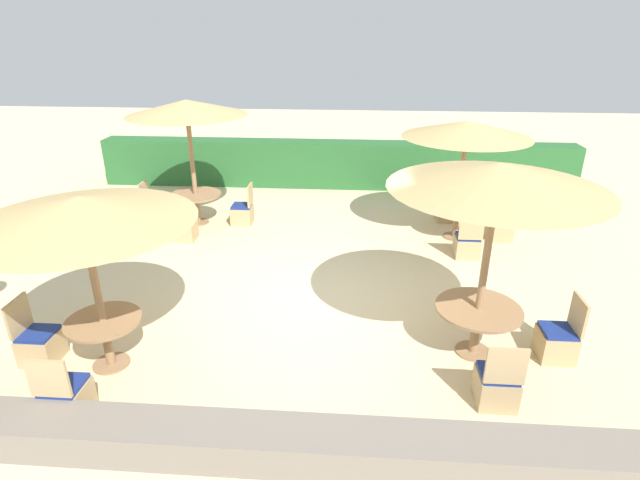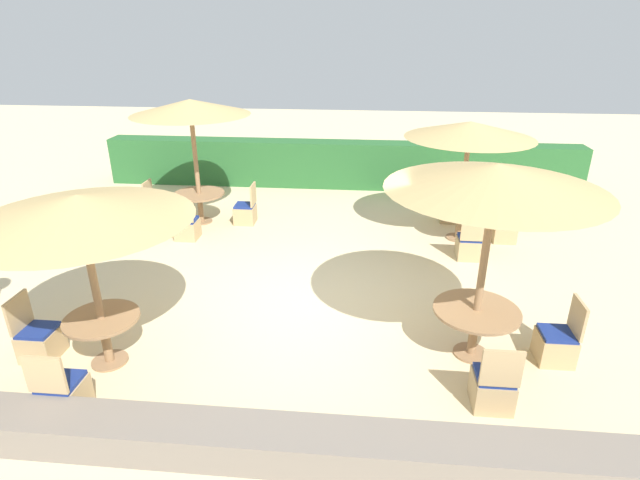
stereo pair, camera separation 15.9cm
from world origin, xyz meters
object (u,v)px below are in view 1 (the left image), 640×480
patio_chair_back_right_south (467,244)px  patio_chair_front_left_west (39,344)px  patio_chair_front_right_east (557,341)px  patio_chair_back_left_south (184,228)px  round_table_back_right (457,212)px  round_table_back_left (196,199)px  patio_chair_back_left_east (243,213)px  parasol_back_right (467,130)px  round_table_front_left (105,331)px  patio_chair_front_left_south (66,398)px  parasol_front_right (498,177)px  round_table_front_right (478,316)px  patio_chair_back_right_north (446,209)px  patio_chair_front_right_south (497,385)px  parasol_front_left (80,210)px  parasol_back_left (187,108)px  patio_chair_back_right_east (501,228)px  patio_chair_back_left_west (154,210)px

patio_chair_back_right_south → patio_chair_front_left_west: (-6.41, -3.78, 0.00)m
patio_chair_front_right_east → patio_chair_back_left_south: (-6.39, 3.61, 0.00)m
round_table_back_right → round_table_back_left: size_ratio=0.93×
patio_chair_back_left_east → patio_chair_back_left_south: bearing=134.7°
parasol_back_right → round_table_back_right: parasol_back_right is taller
round_table_front_left → patio_chair_front_left_south: 1.00m
parasol_front_right → round_table_front_left: bearing=-172.6°
round_table_front_right → patio_chair_front_left_west: (-5.91, -0.61, -0.32)m
patio_chair_back_right_north → patio_chair_front_right_south: (-0.37, -6.20, 0.00)m
patio_chair_back_right_north → patio_chair_back_left_east: same height
parasol_front_left → round_table_front_left: bearing=-90.0°
round_table_back_right → patio_chair_back_right_north: size_ratio=1.15×
parasol_back_right → parasol_back_left: parasol_back_left is taller
patio_chair_front_right_south → round_table_back_left: patio_chair_front_right_south is taller
patio_chair_back_right_east → round_table_back_right: bearing=87.6°
patio_chair_back_right_north → patio_chair_front_left_south: bearing=51.5°
parasol_back_right → patio_chair_back_right_north: parasol_back_right is taller
patio_chair_back_right_east → patio_chair_front_right_south: size_ratio=1.00×
patio_chair_back_right_south → parasol_back_left: 6.42m
patio_chair_back_right_north → patio_chair_front_right_south: same height
parasol_back_right → patio_chair_front_left_west: parasol_back_right is taller
patio_chair_front_left_west → round_table_back_right: bearing=126.8°
parasol_back_right → patio_chair_front_left_south: size_ratio=2.74×
patio_chair_back_right_south → patio_chair_back_right_east: size_ratio=1.00×
parasol_front_right → round_table_back_left: (-5.30, 4.56, -1.98)m
patio_chair_back_left_south → patio_chair_back_left_west: bearing=135.5°
patio_chair_front_right_east → parasol_front_left: 6.37m
round_table_back_left → patio_chair_back_left_west: size_ratio=1.23×
round_table_front_right → patio_chair_back_left_west: 7.85m
patio_chair_back_left_west → round_table_front_right: bearing=54.0°
parasol_front_left → parasol_back_right: bearing=41.7°
patio_chair_back_right_east → round_table_front_left: patio_chair_back_right_east is taller
patio_chair_front_right_east → patio_chair_front_right_south: bearing=133.1°
patio_chair_back_left_south → patio_chair_front_left_south: bearing=-86.6°
parasol_back_right → patio_chair_front_right_east: 4.69m
parasol_front_right → round_table_front_left: (-4.92, -0.64, -2.01)m
round_table_front_right → patio_chair_front_right_east: 1.15m
round_table_front_right → patio_chair_front_right_east: bearing=-1.5°
round_table_back_left → patio_chair_back_left_south: 1.03m
patio_chair_back_right_south → parasol_front_left: size_ratio=0.35×
patio_chair_front_right_east → patio_chair_front_left_west: size_ratio=1.00×
patio_chair_front_left_south → patio_chair_back_left_south: size_ratio=1.00×
patio_chair_front_right_east → patio_chair_back_right_south: bearing=10.6°
patio_chair_back_right_east → round_table_back_left: size_ratio=0.81×
patio_chair_front_right_south → round_table_front_left: bearing=175.7°
patio_chair_back_right_north → round_table_front_right: (-0.42, -5.18, 0.32)m
round_table_back_right → patio_chair_front_left_south: 7.91m
parasol_front_left → round_table_front_left: (0.00, -0.00, -1.68)m
parasol_front_right → patio_chair_back_left_east: 6.67m
patio_chair_back_right_south → round_table_front_left: size_ratio=0.96×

